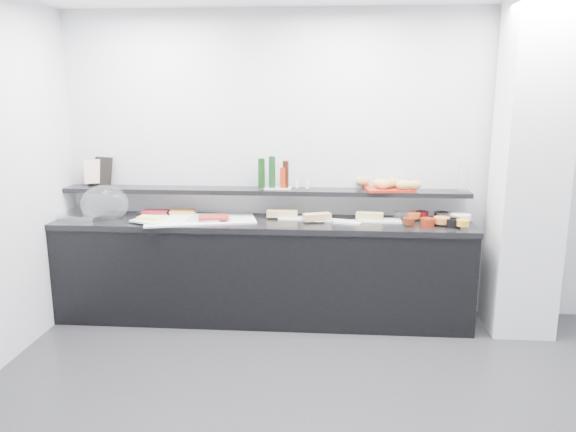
# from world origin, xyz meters

# --- Properties ---
(ground) EXTENTS (5.00, 5.00, 0.00)m
(ground) POSITION_xyz_m (0.00, 0.00, 0.00)
(ground) COLOR #2D2D30
(ground) RESTS_ON ground
(back_wall) EXTENTS (5.00, 0.02, 2.70)m
(back_wall) POSITION_xyz_m (0.00, 2.00, 1.35)
(back_wall) COLOR silver
(back_wall) RESTS_ON ground
(column) EXTENTS (0.50, 0.50, 2.70)m
(column) POSITION_xyz_m (1.50, 1.65, 1.35)
(column) COLOR white
(column) RESTS_ON ground
(buffet_cabinet) EXTENTS (3.60, 0.60, 0.85)m
(buffet_cabinet) POSITION_xyz_m (-0.70, 1.70, 0.42)
(buffet_cabinet) COLOR black
(buffet_cabinet) RESTS_ON ground
(counter_top) EXTENTS (3.62, 0.62, 0.05)m
(counter_top) POSITION_xyz_m (-0.70, 1.70, 0.88)
(counter_top) COLOR black
(counter_top) RESTS_ON buffet_cabinet
(wall_shelf) EXTENTS (3.60, 0.25, 0.04)m
(wall_shelf) POSITION_xyz_m (-0.70, 1.88, 1.13)
(wall_shelf) COLOR black
(wall_shelf) RESTS_ON back_wall
(cloche_base) EXTENTS (0.54, 0.43, 0.04)m
(cloche_base) POSITION_xyz_m (-2.31, 1.71, 0.92)
(cloche_base) COLOR silver
(cloche_base) RESTS_ON counter_top
(cloche_dome) EXTENTS (0.48, 0.40, 0.34)m
(cloche_dome) POSITION_xyz_m (-2.10, 1.71, 1.03)
(cloche_dome) COLOR white
(cloche_dome) RESTS_ON cloche_base
(linen_runner) EXTENTS (1.02, 0.66, 0.01)m
(linen_runner) POSITION_xyz_m (-1.23, 1.66, 0.91)
(linen_runner) COLOR white
(linen_runner) RESTS_ON counter_top
(platter_meat_a) EXTENTS (0.33, 0.28, 0.01)m
(platter_meat_a) POSITION_xyz_m (-1.62, 1.85, 0.92)
(platter_meat_a) COLOR white
(platter_meat_a) RESTS_ON linen_runner
(food_meat_a) EXTENTS (0.23, 0.16, 0.02)m
(food_meat_a) POSITION_xyz_m (-1.67, 1.80, 0.94)
(food_meat_a) COLOR maroon
(food_meat_a) RESTS_ON platter_meat_a
(platter_salmon) EXTENTS (0.30, 0.26, 0.01)m
(platter_salmon) POSITION_xyz_m (-1.43, 1.79, 0.92)
(platter_salmon) COLOR white
(platter_salmon) RESTS_ON linen_runner
(food_salmon) EXTENTS (0.24, 0.17, 0.02)m
(food_salmon) POSITION_xyz_m (-1.43, 1.82, 0.94)
(food_salmon) COLOR orange
(food_salmon) RESTS_ON platter_salmon
(platter_cheese) EXTENTS (0.32, 0.28, 0.01)m
(platter_cheese) POSITION_xyz_m (-1.64, 1.52, 0.92)
(platter_cheese) COLOR white
(platter_cheese) RESTS_ON linen_runner
(food_cheese) EXTENTS (0.21, 0.15, 0.02)m
(food_cheese) POSITION_xyz_m (-1.65, 1.56, 0.94)
(food_cheese) COLOR #FBF461
(food_cheese) RESTS_ON platter_cheese
(platter_meat_b) EXTENTS (0.29, 0.19, 0.01)m
(platter_meat_b) POSITION_xyz_m (-1.18, 1.63, 0.92)
(platter_meat_b) COLOR silver
(platter_meat_b) RESTS_ON linen_runner
(food_meat_b) EXTENTS (0.27, 0.20, 0.02)m
(food_meat_b) POSITION_xyz_m (-1.10, 1.62, 0.94)
(food_meat_b) COLOR maroon
(food_meat_b) RESTS_ON platter_meat_b
(sandwich_plate_left) EXTENTS (0.38, 0.19, 0.01)m
(sandwich_plate_left) POSITION_xyz_m (-0.37, 1.78, 0.91)
(sandwich_plate_left) COLOR white
(sandwich_plate_left) RESTS_ON counter_top
(sandwich_food_left) EXTENTS (0.27, 0.10, 0.06)m
(sandwich_food_left) POSITION_xyz_m (-0.53, 1.80, 0.94)
(sandwich_food_left) COLOR #D8BA71
(sandwich_food_left) RESTS_ON sandwich_plate_left
(tongs_left) EXTENTS (0.15, 0.06, 0.01)m
(tongs_left) POSITION_xyz_m (-0.42, 1.77, 0.92)
(tongs_left) COLOR silver
(tongs_left) RESTS_ON sandwich_plate_left
(sandwich_plate_mid) EXTENTS (0.33, 0.22, 0.01)m
(sandwich_plate_mid) POSITION_xyz_m (0.01, 1.68, 0.91)
(sandwich_plate_mid) COLOR white
(sandwich_plate_mid) RESTS_ON counter_top
(sandwich_food_mid) EXTENTS (0.25, 0.17, 0.06)m
(sandwich_food_mid) POSITION_xyz_m (-0.22, 1.68, 0.94)
(sandwich_food_mid) COLOR tan
(sandwich_food_mid) RESTS_ON sandwich_plate_mid
(tongs_mid) EXTENTS (0.16, 0.05, 0.01)m
(tongs_mid) POSITION_xyz_m (-0.16, 1.62, 0.92)
(tongs_mid) COLOR #B7BABF
(tongs_mid) RESTS_ON sandwich_plate_mid
(sandwich_plate_right) EXTENTS (0.38, 0.17, 0.01)m
(sandwich_plate_right) POSITION_xyz_m (0.31, 1.75, 0.91)
(sandwich_plate_right) COLOR white
(sandwich_plate_right) RESTS_ON counter_top
(sandwich_food_right) EXTENTS (0.24, 0.13, 0.06)m
(sandwich_food_right) POSITION_xyz_m (0.23, 1.76, 0.94)
(sandwich_food_right) COLOR tan
(sandwich_food_right) RESTS_ON sandwich_plate_right
(tongs_right) EXTENTS (0.16, 0.01, 0.01)m
(tongs_right) POSITION_xyz_m (0.15, 1.69, 0.92)
(tongs_right) COLOR silver
(tongs_right) RESTS_ON sandwich_plate_right
(bowl_glass_fruit) EXTENTS (0.20, 0.20, 0.07)m
(bowl_glass_fruit) POSITION_xyz_m (0.52, 1.81, 0.94)
(bowl_glass_fruit) COLOR silver
(bowl_glass_fruit) RESTS_ON counter_top
(fill_glass_fruit) EXTENTS (0.14, 0.14, 0.05)m
(fill_glass_fruit) POSITION_xyz_m (0.61, 1.81, 0.95)
(fill_glass_fruit) COLOR #CA4D1B
(fill_glass_fruit) RESTS_ON bowl_glass_fruit
(bowl_black_jam) EXTENTS (0.15, 0.15, 0.07)m
(bowl_black_jam) POSITION_xyz_m (0.86, 1.85, 0.94)
(bowl_black_jam) COLOR black
(bowl_black_jam) RESTS_ON counter_top
(fill_black_jam) EXTENTS (0.14, 0.14, 0.05)m
(fill_black_jam) POSITION_xyz_m (0.69, 1.86, 0.95)
(fill_black_jam) COLOR #570C0F
(fill_black_jam) RESTS_ON bowl_black_jam
(bowl_glass_cream) EXTENTS (0.24, 0.24, 0.07)m
(bowl_glass_cream) POSITION_xyz_m (0.91, 1.79, 0.94)
(bowl_glass_cream) COLOR white
(bowl_glass_cream) RESTS_ON counter_top
(fill_glass_cream) EXTENTS (0.20, 0.20, 0.05)m
(fill_glass_cream) POSITION_xyz_m (1.01, 1.77, 0.95)
(fill_glass_cream) COLOR white
(fill_glass_cream) RESTS_ON bowl_glass_cream
(bowl_red_jam) EXTENTS (0.12, 0.12, 0.07)m
(bowl_red_jam) POSITION_xyz_m (0.70, 1.59, 0.94)
(bowl_red_jam) COLOR maroon
(bowl_red_jam) RESTS_ON counter_top
(fill_red_jam) EXTENTS (0.12, 0.12, 0.05)m
(fill_red_jam) POSITION_xyz_m (0.54, 1.58, 0.95)
(fill_red_jam) COLOR #551E0C
(fill_red_jam) RESTS_ON bowl_red_jam
(bowl_glass_salmon) EXTENTS (0.18, 0.18, 0.07)m
(bowl_glass_salmon) POSITION_xyz_m (0.90, 1.63, 0.94)
(bowl_glass_salmon) COLOR silver
(bowl_glass_salmon) RESTS_ON counter_top
(fill_glass_salmon) EXTENTS (0.14, 0.14, 0.05)m
(fill_glass_salmon) POSITION_xyz_m (0.82, 1.63, 0.95)
(fill_glass_salmon) COLOR #CB7031
(fill_glass_salmon) RESTS_ON bowl_glass_salmon
(bowl_black_fruit) EXTENTS (0.16, 0.16, 0.07)m
(bowl_black_fruit) POSITION_xyz_m (0.91, 1.59, 0.94)
(bowl_black_fruit) COLOR black
(bowl_black_fruit) RESTS_ON counter_top
(fill_black_fruit) EXTENTS (0.12, 0.12, 0.05)m
(fill_black_fruit) POSITION_xyz_m (0.97, 1.54, 0.95)
(fill_black_fruit) COLOR orange
(fill_black_fruit) RESTS_ON bowl_black_fruit
(framed_print) EXTENTS (0.26, 0.15, 0.26)m
(framed_print) POSITION_xyz_m (-2.23, 1.97, 1.28)
(framed_print) COLOR black
(framed_print) RESTS_ON wall_shelf
(print_art) EXTENTS (0.19, 0.11, 0.22)m
(print_art) POSITION_xyz_m (-2.27, 1.94, 1.28)
(print_art) COLOR beige
(print_art) RESTS_ON framed_print
(condiment_tray) EXTENTS (0.24, 0.15, 0.01)m
(condiment_tray) POSITION_xyz_m (-0.57, 1.90, 1.16)
(condiment_tray) COLOR white
(condiment_tray) RESTS_ON wall_shelf
(bottle_green_a) EXTENTS (0.07, 0.07, 0.26)m
(bottle_green_a) POSITION_xyz_m (-0.72, 1.87, 1.29)
(bottle_green_a) COLOR #0E350E
(bottle_green_a) RESTS_ON condiment_tray
(bottle_brown) EXTENTS (0.06, 0.06, 0.24)m
(bottle_brown) POSITION_xyz_m (-0.50, 1.88, 1.28)
(bottle_brown) COLOR #321209
(bottle_brown) RESTS_ON condiment_tray
(bottle_green_b) EXTENTS (0.07, 0.07, 0.28)m
(bottle_green_b) POSITION_xyz_m (-0.62, 1.88, 1.30)
(bottle_green_b) COLOR #103D16
(bottle_green_b) RESTS_ON condiment_tray
(bottle_hot) EXTENTS (0.05, 0.05, 0.18)m
(bottle_hot) POSITION_xyz_m (-0.53, 1.87, 1.25)
(bottle_hot) COLOR #B3290C
(bottle_hot) RESTS_ON condiment_tray
(shaker_salt) EXTENTS (0.04, 0.04, 0.07)m
(shaker_salt) POSITION_xyz_m (-0.40, 1.88, 1.20)
(shaker_salt) COLOR white
(shaker_salt) RESTS_ON condiment_tray
(shaker_pepper) EXTENTS (0.04, 0.04, 0.07)m
(shaker_pepper) POSITION_xyz_m (-0.31, 1.85, 1.20)
(shaker_pepper) COLOR white
(shaker_pepper) RESTS_ON condiment_tray
(bread_tray) EXTENTS (0.44, 0.34, 0.02)m
(bread_tray) POSITION_xyz_m (0.41, 1.89, 1.16)
(bread_tray) COLOR maroon
(bread_tray) RESTS_ON wall_shelf
(bread_roll_nw) EXTENTS (0.13, 0.08, 0.08)m
(bread_roll_nw) POSITION_xyz_m (0.17, 1.98, 1.21)
(bread_roll_nw) COLOR #B28843
(bread_roll_nw) RESTS_ON bread_tray
(bread_roll_n) EXTENTS (0.15, 0.12, 0.08)m
(bread_roll_n) POSITION_xyz_m (0.47, 1.95, 1.21)
(bread_roll_n) COLOR #AF6E43
(bread_roll_n) RESTS_ON bread_tray
(bread_roll_ne) EXTENTS (0.13, 0.08, 0.08)m
(bread_roll_ne) POSITION_xyz_m (0.43, 1.92, 1.21)
(bread_roll_ne) COLOR tan
(bread_roll_ne) RESTS_ON bread_tray
(bread_roll_sw) EXTENTS (0.14, 0.11, 0.08)m
(bread_roll_sw) POSITION_xyz_m (0.34, 1.83, 1.21)
(bread_roll_sw) COLOR tan
(bread_roll_sw) RESTS_ON bread_tray
(bread_roll_s) EXTENTS (0.14, 0.09, 0.08)m
(bread_roll_s) POSITION_xyz_m (0.52, 1.82, 1.21)
(bread_roll_s) COLOR gold
(bread_roll_s) RESTS_ON bread_tray
(bread_roll_se) EXTENTS (0.14, 0.10, 0.08)m
(bread_roll_se) POSITION_xyz_m (0.61, 1.81, 1.21)
(bread_roll_se) COLOR tan
(bread_roll_se) RESTS_ON bread_tray
(bread_roll_midw) EXTENTS (0.15, 0.13, 0.08)m
(bread_roll_midw) POSITION_xyz_m (0.32, 1.88, 1.21)
(bread_roll_midw) COLOR gold
(bread_roll_midw) RESTS_ON bread_tray
(bread_roll_mide) EXTENTS (0.12, 0.08, 0.08)m
(bread_roll_mide) POSITION_xyz_m (0.39, 1.87, 1.21)
(bread_roll_mide) COLOR #B18543
(bread_roll_mide) RESTS_ON bread_tray
(carafe) EXTENTS (0.11, 0.11, 0.30)m
(carafe) POSITION_xyz_m (1.02, 1.84, 1.30)
(carafe) COLOR white
(carafe) RESTS_ON wall_shelf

